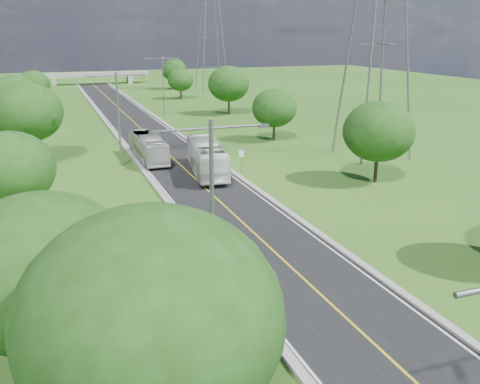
# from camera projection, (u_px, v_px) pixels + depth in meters

# --- Properties ---
(ground) EXTENTS (260.00, 260.00, 0.00)m
(ground) POSITION_uv_depth(u_px,v_px,m) (150.00, 137.00, 73.18)
(ground) COLOR #275517
(ground) RESTS_ON ground
(road) EXTENTS (8.00, 150.00, 0.06)m
(road) POSITION_uv_depth(u_px,v_px,m) (142.00, 130.00, 78.56)
(road) COLOR black
(road) RESTS_ON ground
(curb_left) EXTENTS (0.50, 150.00, 0.22)m
(curb_left) POSITION_uv_depth(u_px,v_px,m) (113.00, 131.00, 77.13)
(curb_left) COLOR gray
(curb_left) RESTS_ON ground
(curb_right) EXTENTS (0.50, 150.00, 0.22)m
(curb_right) POSITION_uv_depth(u_px,v_px,m) (170.00, 127.00, 79.94)
(curb_right) COLOR gray
(curb_right) RESTS_ON ground
(speed_limit_sign) EXTENTS (0.55, 0.09, 2.40)m
(speed_limit_sign) POSITION_uv_depth(u_px,v_px,m) (241.00, 157.00, 54.67)
(speed_limit_sign) COLOR slate
(speed_limit_sign) RESTS_ON ground
(overpass) EXTENTS (30.00, 3.00, 3.20)m
(overpass) POSITION_uv_depth(u_px,v_px,m) (92.00, 75.00, 144.32)
(overpass) COLOR gray
(overpass) RESTS_ON ground
(streetlight_near_left) EXTENTS (5.90, 0.25, 10.00)m
(streetlight_near_left) POSITION_uv_depth(u_px,v_px,m) (212.00, 201.00, 26.37)
(streetlight_near_left) COLOR slate
(streetlight_near_left) RESTS_ON ground
(streetlight_mid_left) EXTENTS (5.90, 0.25, 10.00)m
(streetlight_mid_left) POSITION_uv_depth(u_px,v_px,m) (118.00, 111.00, 56.00)
(streetlight_mid_left) COLOR slate
(streetlight_mid_left) RESTS_ON ground
(streetlight_far_right) EXTENTS (5.90, 0.25, 10.00)m
(streetlight_far_right) POSITION_uv_depth(u_px,v_px,m) (163.00, 81.00, 89.61)
(streetlight_far_right) COLOR slate
(streetlight_far_right) RESTS_ON ground
(power_tower_near) EXTENTS (9.00, 6.40, 28.00)m
(power_tower_near) POSITION_uv_depth(u_px,v_px,m) (379.00, 31.00, 58.44)
(power_tower_near) COLOR slate
(power_tower_near) RESTS_ON ground
(power_tower_far) EXTENTS (9.00, 6.40, 28.00)m
(power_tower_far) POSITION_uv_depth(u_px,v_px,m) (211.00, 31.00, 127.11)
(power_tower_far) COLOR slate
(power_tower_far) RESTS_ON ground
(tree_la) EXTENTS (7.14, 7.14, 8.30)m
(tree_la) POSITION_uv_depth(u_px,v_px,m) (43.00, 271.00, 20.32)
(tree_la) COLOR black
(tree_la) RESTS_ON ground
(tree_lb) EXTENTS (6.30, 6.30, 7.33)m
(tree_lb) POSITION_uv_depth(u_px,v_px,m) (10.00, 169.00, 37.80)
(tree_lb) COLOR black
(tree_lb) RESTS_ON ground
(tree_lc) EXTENTS (7.56, 7.56, 8.79)m
(tree_lc) POSITION_uv_depth(u_px,v_px,m) (27.00, 112.00, 57.62)
(tree_lc) COLOR black
(tree_lc) RESTS_ON ground
(tree_ld) EXTENTS (6.72, 6.72, 7.82)m
(tree_ld) POSITION_uv_depth(u_px,v_px,m) (15.00, 95.00, 78.69)
(tree_ld) COLOR black
(tree_ld) RESTS_ON ground
(tree_le) EXTENTS (5.88, 5.88, 6.84)m
(tree_le) POSITION_uv_depth(u_px,v_px,m) (34.00, 84.00, 101.25)
(tree_le) COLOR black
(tree_le) RESTS_ON ground
(tree_lf) EXTENTS (7.98, 7.98, 9.28)m
(tree_lf) POSITION_uv_depth(u_px,v_px,m) (151.00, 319.00, 15.75)
(tree_lf) COLOR black
(tree_lf) RESTS_ON ground
(tree_rb) EXTENTS (6.72, 6.72, 7.82)m
(tree_rb) POSITION_uv_depth(u_px,v_px,m) (379.00, 131.00, 50.10)
(tree_rb) COLOR black
(tree_rb) RESTS_ON ground
(tree_rc) EXTENTS (5.88, 5.88, 6.84)m
(tree_rc) POSITION_uv_depth(u_px,v_px,m) (274.00, 108.00, 69.70)
(tree_rc) COLOR black
(tree_rc) RESTS_ON ground
(tree_rd) EXTENTS (7.14, 7.14, 8.30)m
(tree_rd) POSITION_uv_depth(u_px,v_px,m) (229.00, 84.00, 91.65)
(tree_rd) COLOR black
(tree_rd) RESTS_ON ground
(tree_re) EXTENTS (5.46, 5.46, 6.35)m
(tree_re) POSITION_uv_depth(u_px,v_px,m) (180.00, 80.00, 112.73)
(tree_re) COLOR black
(tree_re) RESTS_ON ground
(tree_rf) EXTENTS (6.30, 6.30, 7.33)m
(tree_rf) POSITION_uv_depth(u_px,v_px,m) (174.00, 70.00, 131.67)
(tree_rf) COLOR black
(tree_rf) RESTS_ON ground
(bus_outbound) EXTENTS (4.54, 12.19, 3.32)m
(bus_outbound) POSITION_uv_depth(u_px,v_px,m) (207.00, 157.00, 54.04)
(bus_outbound) COLOR white
(bus_outbound) RESTS_ON road
(bus_inbound) EXTENTS (2.65, 10.45, 2.90)m
(bus_inbound) POSITION_uv_depth(u_px,v_px,m) (148.00, 147.00, 59.66)
(bus_inbound) COLOR silver
(bus_inbound) RESTS_ON road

